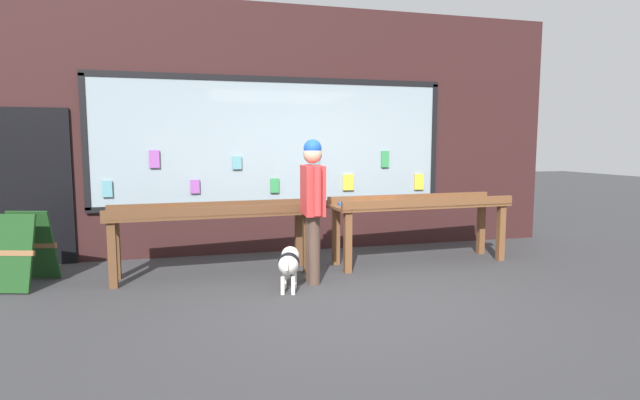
{
  "coord_description": "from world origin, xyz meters",
  "views": [
    {
      "loc": [
        -1.66,
        -5.05,
        1.63
      ],
      "look_at": [
        -0.08,
        0.92,
        0.93
      ],
      "focal_mm": 28.0,
      "sensor_mm": 36.0,
      "label": 1
    }
  ],
  "objects_px": {
    "display_table_left": "(213,219)",
    "person_browsing": "(313,200)",
    "small_dog": "(289,263)",
    "sandwich_board_sign": "(23,249)",
    "display_table_right": "(420,209)"
  },
  "relations": [
    {
      "from": "person_browsing",
      "to": "sandwich_board_sign",
      "type": "bearing_deg",
      "value": 81.01
    },
    {
      "from": "small_dog",
      "to": "sandwich_board_sign",
      "type": "distance_m",
      "value": 3.06
    },
    {
      "from": "small_dog",
      "to": "person_browsing",
      "type": "bearing_deg",
      "value": -37.19
    },
    {
      "from": "display_table_right",
      "to": "display_table_left",
      "type": "bearing_deg",
      "value": -179.92
    },
    {
      "from": "display_table_left",
      "to": "display_table_right",
      "type": "distance_m",
      "value": 2.78
    },
    {
      "from": "display_table_right",
      "to": "sandwich_board_sign",
      "type": "relative_size",
      "value": 2.95
    },
    {
      "from": "display_table_left",
      "to": "person_browsing",
      "type": "xyz_separation_m",
      "value": [
        1.11,
        -0.59,
        0.27
      ]
    },
    {
      "from": "display_table_right",
      "to": "small_dog",
      "type": "bearing_deg",
      "value": -157.07
    },
    {
      "from": "display_table_right",
      "to": "sandwich_board_sign",
      "type": "xyz_separation_m",
      "value": [
        -4.91,
        0.09,
        -0.3
      ]
    },
    {
      "from": "display_table_left",
      "to": "sandwich_board_sign",
      "type": "xyz_separation_m",
      "value": [
        -2.13,
        0.1,
        -0.28
      ]
    },
    {
      "from": "display_table_left",
      "to": "person_browsing",
      "type": "bearing_deg",
      "value": -27.98
    },
    {
      "from": "display_table_right",
      "to": "sandwich_board_sign",
      "type": "height_order",
      "value": "display_table_right"
    },
    {
      "from": "small_dog",
      "to": "sandwich_board_sign",
      "type": "height_order",
      "value": "sandwich_board_sign"
    },
    {
      "from": "display_table_right",
      "to": "person_browsing",
      "type": "distance_m",
      "value": 1.78
    },
    {
      "from": "display_table_left",
      "to": "display_table_right",
      "type": "bearing_deg",
      "value": 0.08
    }
  ]
}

